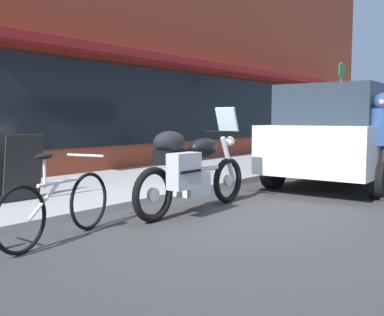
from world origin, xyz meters
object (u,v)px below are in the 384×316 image
object	(u,v)px
touring_motorcycle	(190,167)
parked_minivan	(352,134)
pedestrian_walking	(382,133)
parking_sign_pole	(340,102)
parked_bicycle	(58,206)
sandwich_board_sign	(19,167)

from	to	relation	value
touring_motorcycle	parked_minivan	size ratio (longest dim) A/B	0.48
pedestrian_walking	parking_sign_pole	xyz separation A→B (m)	(5.80, 2.79, 0.69)
parked_bicycle	parking_sign_pole	xyz separation A→B (m)	(10.24, 0.89, 1.36)
pedestrian_walking	parked_bicycle	bearing A→B (deg)	156.84
touring_motorcycle	pedestrian_walking	world-z (taller)	pedestrian_walking
touring_motorcycle	parking_sign_pole	distance (m)	8.52
parking_sign_pole	pedestrian_walking	bearing A→B (deg)	-154.27
parked_bicycle	sandwich_board_sign	bearing A→B (deg)	70.77
parking_sign_pole	sandwich_board_sign	bearing A→B (deg)	174.70
touring_motorcycle	pedestrian_walking	bearing A→B (deg)	-33.03
parked_bicycle	parked_minivan	xyz separation A→B (m)	(5.96, -0.93, 0.60)
touring_motorcycle	parked_bicycle	xyz separation A→B (m)	(-1.88, 0.23, -0.25)
touring_motorcycle	pedestrian_walking	size ratio (longest dim) A/B	1.38
parking_sign_pole	parked_minivan	bearing A→B (deg)	-156.97
parked_bicycle	pedestrian_walking	distance (m)	4.89
touring_motorcycle	sandwich_board_sign	xyz separation A→B (m)	(-1.25, 2.01, -0.03)
pedestrian_walking	sandwich_board_sign	distance (m)	5.33
parked_bicycle	sandwich_board_sign	distance (m)	1.90
parked_bicycle	sandwich_board_sign	world-z (taller)	sandwich_board_sign
touring_motorcycle	sandwich_board_sign	world-z (taller)	touring_motorcycle
sandwich_board_sign	parking_sign_pole	bearing A→B (deg)	-5.30
parked_minivan	sandwich_board_sign	bearing A→B (deg)	153.06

